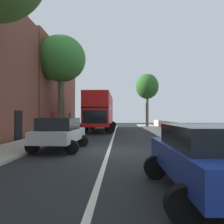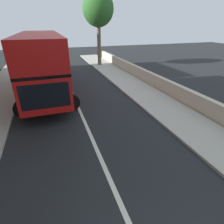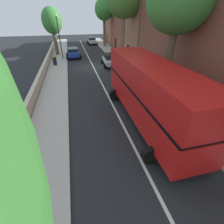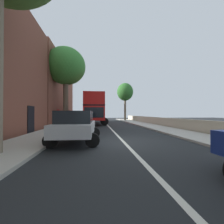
{
  "view_description": "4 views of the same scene",
  "coord_description": "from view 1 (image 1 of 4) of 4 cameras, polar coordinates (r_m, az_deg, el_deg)",
  "views": [
    {
      "loc": [
        0.57,
        -11.4,
        1.77
      ],
      "look_at": [
        -0.09,
        6.87,
        2.04
      ],
      "focal_mm": 36.27,
      "sensor_mm": 36.0,
      "label": 1
    },
    {
      "loc": [
        -1.39,
        0.37,
        4.64
      ],
      "look_at": [
        0.33,
        5.33,
        2.09
      ],
      "focal_mm": 29.37,
      "sensor_mm": 36.0,
      "label": 2
    },
    {
      "loc": [
        2.78,
        22.17,
        6.47
      ],
      "look_at": [
        1.13,
        15.53,
        2.13
      ],
      "focal_mm": 24.94,
      "sensor_mm": 36.0,
      "label": 3
    },
    {
      "loc": [
        -1.45,
        -7.78,
        1.52
      ],
      "look_at": [
        0.43,
        9.55,
        1.7
      ],
      "focal_mm": 23.24,
      "sensor_mm": 36.0,
      "label": 4
    }
  ],
  "objects": [
    {
      "name": "ground_plane",
      "position": [
        11.55,
        -0.8,
        -9.66
      ],
      "size": [
        84.0,
        84.0,
        0.0
      ],
      "primitive_type": "plane",
      "color": "black"
    },
    {
      "name": "parked_car_blue_right_2",
      "position": [
        5.43,
        23.26,
        -10.0
      ],
      "size": [
        2.55,
        4.29,
        1.56
      ],
      "color": "#1E389E",
      "rests_on": "ground"
    },
    {
      "name": "double_decker_bus",
      "position": [
        25.41,
        -3.07,
        0.47
      ],
      "size": [
        3.57,
        10.32,
        4.06
      ],
      "color": "red",
      "rests_on": "ground"
    },
    {
      "name": "sidewalk_left",
      "position": [
        12.76,
        -23.61,
        -8.48
      ],
      "size": [
        2.6,
        60.0,
        0.12
      ],
      "primitive_type": "cube",
      "color": "#B2ADA3",
      "rests_on": "ground"
    },
    {
      "name": "parked_car_silver_left_0",
      "position": [
        11.85,
        -13.01,
        -4.89
      ],
      "size": [
        2.55,
        4.21,
        1.64
      ],
      "color": "#B7BABF",
      "rests_on": "ground"
    },
    {
      "name": "sidewalk_right",
      "position": [
        12.32,
        22.9,
        -8.77
      ],
      "size": [
        2.6,
        60.0,
        0.12
      ],
      "primitive_type": "cube",
      "color": "#B2ADA3",
      "rests_on": "ground"
    },
    {
      "name": "street_tree_left_0",
      "position": [
        23.0,
        -12.69,
        12.75
      ],
      "size": [
        4.71,
        4.71,
        9.38
      ],
      "color": "brown",
      "rests_on": "sidewalk_left"
    },
    {
      "name": "road_centre_line",
      "position": [
        11.55,
        -0.8,
        -9.65
      ],
      "size": [
        0.16,
        54.0,
        0.01
      ],
      "primitive_type": "cube",
      "color": "silver",
      "rests_on": "ground"
    },
    {
      "name": "street_tree_right_3",
      "position": [
        34.03,
        8.84,
        6.3
      ],
      "size": [
        3.36,
        3.36,
        7.8
      ],
      "color": "brown",
      "rests_on": "sidewalk_right"
    }
  ]
}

